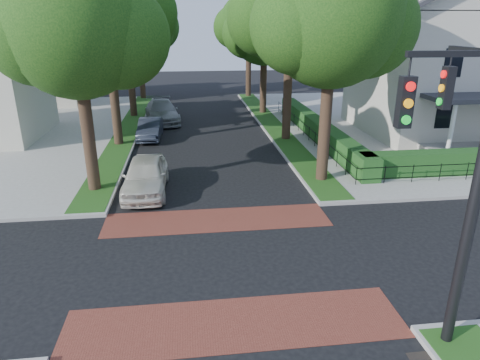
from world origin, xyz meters
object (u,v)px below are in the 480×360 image
object	(u,v)px
parked_car_front	(145,176)
parked_car_rear	(162,112)
traffic_signal	(467,162)
parked_car_middle	(150,129)

from	to	relation	value
parked_car_front	parked_car_rear	size ratio (longest dim) A/B	0.83
parked_car_front	parked_car_rear	world-z (taller)	parked_car_rear
traffic_signal	parked_car_front	bearing A→B (deg)	125.82
parked_car_front	parked_car_rear	xyz separation A→B (m)	(0.05, 15.16, 0.02)
parked_car_middle	parked_car_rear	world-z (taller)	parked_car_rear
traffic_signal	parked_car_middle	size ratio (longest dim) A/B	1.91
parked_car_front	parked_car_rear	distance (m)	15.16
traffic_signal	parked_car_front	world-z (taller)	traffic_signal
traffic_signal	parked_car_rear	world-z (taller)	traffic_signal
traffic_signal	parked_car_rear	bearing A→B (deg)	106.81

